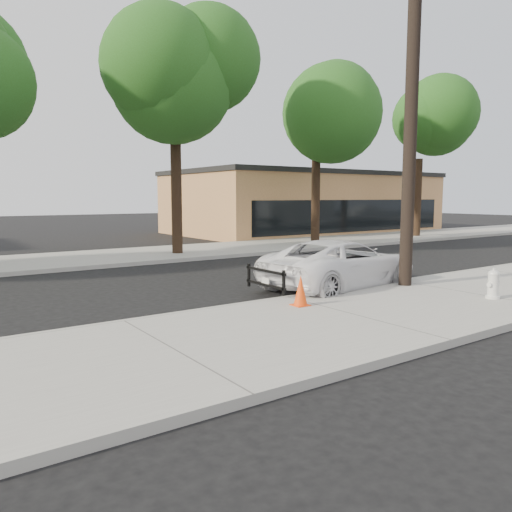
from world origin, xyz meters
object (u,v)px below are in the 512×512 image
police_cruiser (340,264)px  traffic_cone (301,291)px  utility_pole (411,112)px  fire_hydrant (493,285)px

police_cruiser → traffic_cone: police_cruiser is taller
utility_pole → fire_hydrant: utility_pole is taller
police_cruiser → fire_hydrant: (1.39, -3.61, -0.20)m
utility_pole → police_cruiser: 4.38m
police_cruiser → utility_pole: bearing=-144.2°
traffic_cone → utility_pole: bearing=5.0°
fire_hydrant → traffic_cone: size_ratio=1.00×
police_cruiser → traffic_cone: bearing=113.4°
utility_pole → police_cruiser: size_ratio=1.85×
police_cruiser → fire_hydrant: police_cruiser is taller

